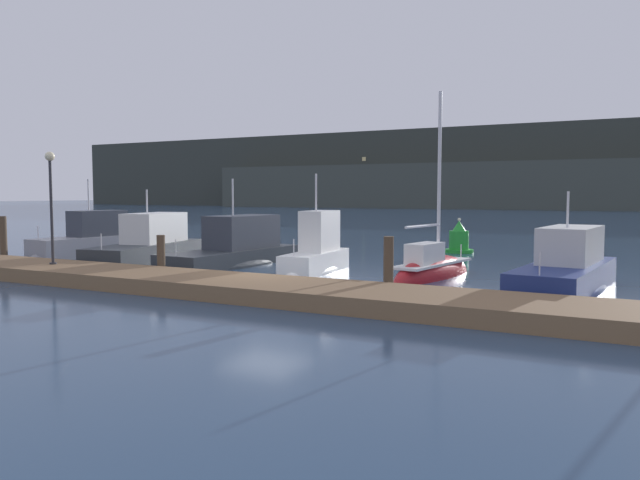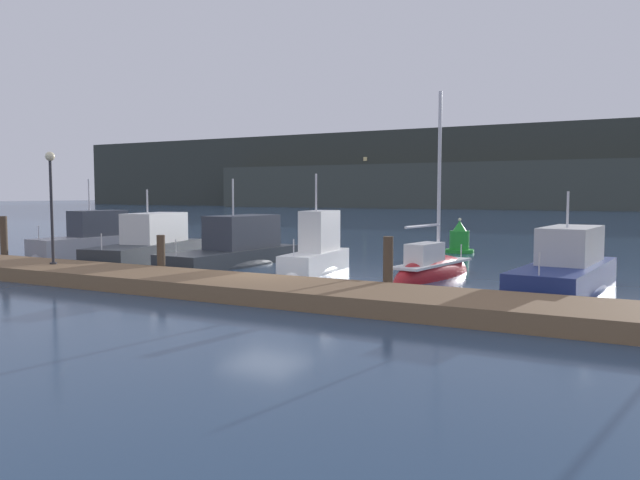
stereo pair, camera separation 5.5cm
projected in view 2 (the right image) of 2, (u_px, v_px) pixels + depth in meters
name	position (u px, v px, depth m)	size (l,w,h in m)	color
ground_plane	(266.00, 286.00, 19.44)	(400.00, 400.00, 0.00)	navy
dock	(232.00, 286.00, 17.83)	(31.34, 2.80, 0.45)	brown
mooring_pile_0	(4.00, 241.00, 25.03)	(0.28, 0.28, 1.97)	#4C3D2D
mooring_pile_1	(161.00, 257.00, 21.18)	(0.28, 0.28, 1.47)	#4C3D2D
mooring_pile_2	(388.00, 267.00, 17.31)	(0.28, 0.28, 1.69)	#4C3D2D
motorboat_berth_1	(90.00, 248.00, 28.84)	(2.18, 6.00, 4.21)	gray
motorboat_berth_2	(148.00, 253.00, 26.12)	(3.39, 7.32, 3.60)	#2D3338
motorboat_berth_3	(233.00, 257.00, 25.18)	(2.73, 7.48, 4.10)	#2D3338
motorboat_berth_4	(316.00, 260.00, 22.92)	(1.79, 4.64, 4.10)	white
sailboat_berth_5	(432.00, 274.00, 21.37)	(1.94, 5.21, 7.11)	red
motorboat_berth_6	(566.00, 278.00, 18.53)	(2.73, 7.21, 3.41)	navy
channel_buoy	(459.00, 240.00, 30.34)	(1.42, 1.42, 1.69)	green
dock_lamppost	(51.00, 189.00, 21.27)	(0.32, 0.32, 3.85)	#2D2D33
hillside_backdrop	(587.00, 170.00, 114.34)	(240.00, 23.00, 15.63)	#333833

